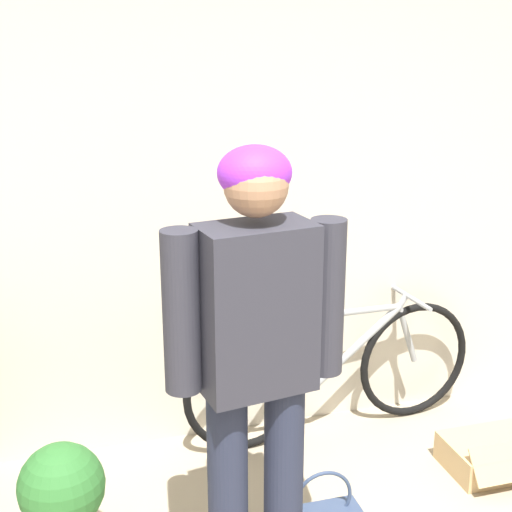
{
  "coord_description": "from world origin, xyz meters",
  "views": [
    {
      "loc": [
        -0.65,
        -1.09,
        2.08
      ],
      "look_at": [
        0.01,
        1.19,
        1.34
      ],
      "focal_mm": 50.0,
      "sensor_mm": 36.0,
      "label": 1
    }
  ],
  "objects": [
    {
      "name": "cardboard_box",
      "position": [
        1.36,
        1.56,
        0.08
      ],
      "size": [
        0.49,
        0.39,
        0.21
      ],
      "color": "tan",
      "rests_on": "ground_plane"
    },
    {
      "name": "person",
      "position": [
        0.01,
        1.19,
        1.02
      ],
      "size": [
        0.67,
        0.3,
        1.73
      ],
      "rotation": [
        0.0,
        0.0,
        0.15
      ],
      "color": "#23283D",
      "rests_on": "ground_plane"
    },
    {
      "name": "bicycle",
      "position": [
        0.71,
        2.11,
        0.36
      ],
      "size": [
        1.67,
        0.46,
        0.75
      ],
      "rotation": [
        0.0,
        0.0,
        0.08
      ],
      "color": "black",
      "rests_on": "ground_plane"
    },
    {
      "name": "potted_plant",
      "position": [
        -0.72,
        1.46,
        0.3
      ],
      "size": [
        0.35,
        0.35,
        0.53
      ],
      "color": "brown",
      "rests_on": "ground_plane"
    },
    {
      "name": "wall_back",
      "position": [
        0.0,
        2.31,
        1.3
      ],
      "size": [
        8.0,
        0.07,
        2.6
      ],
      "color": "beige",
      "rests_on": "ground_plane"
    }
  ]
}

